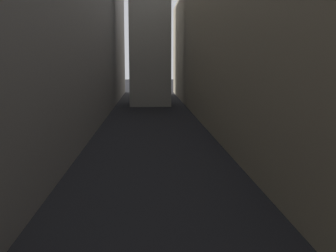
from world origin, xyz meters
TOP-DOWN VIEW (x-y plane):
  - ground_plane at (0.00, 48.00)m, footprint 264.00×264.00m
  - building_block_right at (11.92, 50.00)m, footprint 12.84×108.00m

SIDE VIEW (x-z plane):
  - ground_plane at x=0.00m, z-range 0.00..0.00m
  - building_block_right at x=11.92m, z-range 0.00..18.51m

